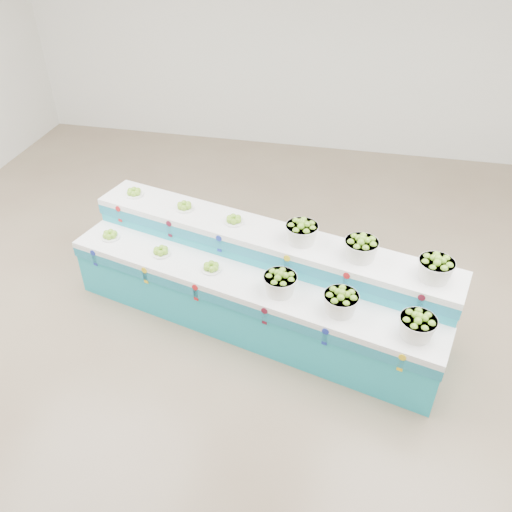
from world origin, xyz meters
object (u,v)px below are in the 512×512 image
basket_lower_left (280,283)px  basket_upper_right (436,268)px  display_stand (256,282)px  plate_upper_mid (184,206)px

basket_lower_left → basket_upper_right: 1.50m
display_stand → basket_upper_right: 1.90m
basket_lower_left → plate_upper_mid: 1.56m
basket_lower_left → basket_upper_right: basket_upper_right is taller
basket_upper_right → basket_lower_left: bearing=-173.5°
plate_upper_mid → basket_upper_right: size_ratio=0.63×
display_stand → plate_upper_mid: (-0.95, 0.52, 0.56)m
basket_lower_left → plate_upper_mid: bearing=145.8°
basket_lower_left → basket_upper_right: size_ratio=1.00×
plate_upper_mid → basket_upper_right: 2.83m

